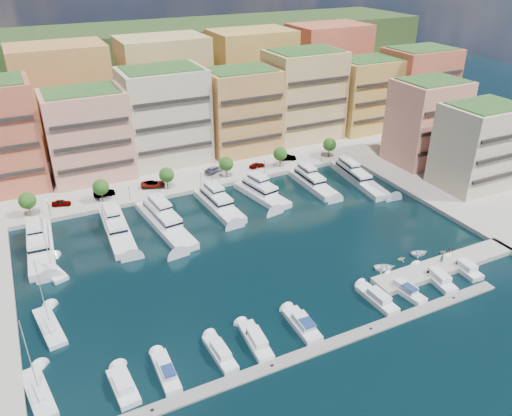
{
  "coord_description": "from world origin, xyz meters",
  "views": [
    {
      "loc": [
        -37.92,
        -77.37,
        55.0
      ],
      "look_at": [
        3.06,
        5.9,
        6.0
      ],
      "focal_mm": 35.0,
      "sensor_mm": 36.0,
      "label": 1
    }
  ],
  "objects_px": {
    "cruiser_7": "(404,290)",
    "person_1": "(449,251)",
    "lamppost_1": "(129,190)",
    "tender_1": "(401,259)",
    "tender_0": "(385,267)",
    "car_1": "(104,193)",
    "lamppost_2": "(200,176)",
    "cruiser_9": "(465,269)",
    "yacht_4": "(261,193)",
    "tender_3": "(443,252)",
    "car_4": "(257,165)",
    "sailboat_0": "(39,394)",
    "car_5": "(288,157)",
    "car_2": "(153,184)",
    "car_3": "(214,170)",
    "sailboat_1": "(50,327)",
    "lamppost_0": "(48,205)",
    "cruiser_1": "(166,372)",
    "cruiser_2": "(220,353)",
    "yacht_3": "(218,203)",
    "yacht_6": "(357,176)",
    "cruiser_3": "(256,341)",
    "tree_2": "(167,175)",
    "yacht_1": "(116,228)",
    "lamppost_4": "(322,153)",
    "yacht_5": "(312,182)",
    "yacht_0": "(40,244)",
    "sailboat_2": "(51,271)",
    "cruiser_6": "(377,299)",
    "cruiser_8": "(437,278)",
    "car_0": "(61,203)",
    "cruiser_4": "(302,325)",
    "cruiser_0": "(123,387)",
    "tree_0": "(27,201)",
    "yacht_2": "(163,220)",
    "lamppost_3": "(264,164)",
    "tree_4": "(280,154)",
    "tender_2": "(419,253)",
    "tree_5": "(330,145)"
  },
  "relations": [
    {
      "from": "tender_0",
      "to": "car_1",
      "type": "xyz_separation_m",
      "value": [
        -42.15,
        53.69,
        1.41
      ]
    },
    {
      "from": "sailboat_0",
      "to": "car_5",
      "type": "xyz_separation_m",
      "value": [
        71.42,
        57.08,
        1.5
      ]
    },
    {
      "from": "lamppost_4",
      "to": "sailboat_2",
      "type": "height_order",
      "value": "sailboat_2"
    },
    {
      "from": "tender_1",
      "to": "tree_0",
      "type": "bearing_deg",
      "value": 56.86
    },
    {
      "from": "car_2",
      "to": "person_1",
      "type": "bearing_deg",
      "value": -124.19
    },
    {
      "from": "sailboat_2",
      "to": "sailboat_0",
      "type": "bearing_deg",
      "value": -99.26
    },
    {
      "from": "car_3",
      "to": "car_4",
      "type": "height_order",
      "value": "car_3"
    },
    {
      "from": "cruiser_6",
      "to": "tender_2",
      "type": "height_order",
      "value": "cruiser_6"
    },
    {
      "from": "car_4",
      "to": "cruiser_9",
      "type": "bearing_deg",
      "value": -170.97
    },
    {
      "from": "yacht_6",
      "to": "cruiser_0",
      "type": "relative_size",
      "value": 3.08
    },
    {
      "from": "cruiser_7",
      "to": "person_1",
      "type": "bearing_deg",
      "value": 16.93
    },
    {
      "from": "yacht_1",
      "to": "sailboat_1",
      "type": "xyz_separation_m",
      "value": [
        -16.52,
        -26.09,
        -0.79
      ]
    },
    {
      "from": "cruiser_0",
      "to": "car_0",
      "type": "relative_size",
      "value": 1.79
    },
    {
      "from": "cruiser_4",
      "to": "cruiser_9",
      "type": "xyz_separation_m",
      "value": [
        35.95,
        0.03,
        -0.02
      ]
    },
    {
      "from": "yacht_5",
      "to": "cruiser_4",
      "type": "relative_size",
      "value": 2.08
    },
    {
      "from": "lamppost_0",
      "to": "cruiser_1",
      "type": "relative_size",
      "value": 0.49
    },
    {
      "from": "yacht_0",
      "to": "yacht_2",
      "type": "bearing_deg",
      "value": -3.07
    },
    {
      "from": "tender_0",
      "to": "car_5",
      "type": "distance_m",
      "value": 54.73
    },
    {
      "from": "tree_0",
      "to": "cruiser_3",
      "type": "height_order",
      "value": "tree_0"
    },
    {
      "from": "cruiser_8",
      "to": "car_0",
      "type": "distance_m",
      "value": 83.83
    },
    {
      "from": "yacht_5",
      "to": "car_3",
      "type": "distance_m",
      "value": 26.38
    },
    {
      "from": "cruiser_0",
      "to": "cruiser_7",
      "type": "height_order",
      "value": "cruiser_7"
    },
    {
      "from": "cruiser_1",
      "to": "tender_3",
      "type": "bearing_deg",
      "value": 6.16
    },
    {
      "from": "lamppost_1",
      "to": "tender_1",
      "type": "distance_m",
      "value": 63.54
    },
    {
      "from": "car_5",
      "to": "tree_2",
      "type": "bearing_deg",
      "value": 114.47
    },
    {
      "from": "tree_0",
      "to": "lamppost_1",
      "type": "relative_size",
      "value": 1.35
    },
    {
      "from": "yacht_4",
      "to": "tender_3",
      "type": "xyz_separation_m",
      "value": [
        21.35,
        -39.24,
        -0.67
      ]
    },
    {
      "from": "tender_0",
      "to": "car_4",
      "type": "distance_m",
      "value": 52.93
    },
    {
      "from": "cruiser_9",
      "to": "car_0",
      "type": "xyz_separation_m",
      "value": [
        -65.42,
        60.11,
        1.19
      ]
    },
    {
      "from": "lamppost_2",
      "to": "lamppost_4",
      "type": "height_order",
      "value": "same"
    },
    {
      "from": "car_3",
      "to": "sailboat_1",
      "type": "bearing_deg",
      "value": 112.39
    },
    {
      "from": "yacht_4",
      "to": "tender_0",
      "type": "xyz_separation_m",
      "value": [
        7.32,
        -38.4,
        -0.67
      ]
    },
    {
      "from": "lamppost_1",
      "to": "cruiser_6",
      "type": "height_order",
      "value": "lamppost_1"
    },
    {
      "from": "yacht_3",
      "to": "cruiser_3",
      "type": "xyz_separation_m",
      "value": [
        -12.09,
        -45.02,
        -0.66
      ]
    },
    {
      "from": "yacht_6",
      "to": "cruiser_1",
      "type": "distance_m",
      "value": 77.97
    },
    {
      "from": "lamppost_3",
      "to": "cruiser_7",
      "type": "bearing_deg",
      "value": -90.5
    },
    {
      "from": "yacht_5",
      "to": "car_4",
      "type": "relative_size",
      "value": 4.08
    },
    {
      "from": "tender_0",
      "to": "car_1",
      "type": "bearing_deg",
      "value": 57.13
    },
    {
      "from": "lamppost_2",
      "to": "cruiser_9",
      "type": "relative_size",
      "value": 0.55
    },
    {
      "from": "tree_2",
      "to": "yacht_1",
      "type": "height_order",
      "value": "tree_2"
    },
    {
      "from": "yacht_4",
      "to": "cruiser_8",
      "type": "height_order",
      "value": "yacht_4"
    },
    {
      "from": "cruiser_0",
      "to": "lamppost_2",
      "type": "bearing_deg",
      "value": 59.74
    },
    {
      "from": "cruiser_3",
      "to": "cruiser_7",
      "type": "xyz_separation_m",
      "value": [
        29.46,
        -0.02,
        0.02
      ]
    },
    {
      "from": "tree_5",
      "to": "tender_2",
      "type": "height_order",
      "value": "tree_5"
    },
    {
      "from": "yacht_0",
      "to": "cruiser_1",
      "type": "distance_m",
      "value": 45.71
    },
    {
      "from": "cruiser_2",
      "to": "yacht_3",
      "type": "bearing_deg",
      "value": 68.1
    },
    {
      "from": "lamppost_1",
      "to": "person_1",
      "type": "xyz_separation_m",
      "value": [
        50.68,
        -51.2,
        -2.03
      ]
    },
    {
      "from": "yacht_0",
      "to": "yacht_4",
      "type": "distance_m",
      "value": 51.14
    },
    {
      "from": "tree_4",
      "to": "cruiser_7",
      "type": "distance_m",
      "value": 58.63
    },
    {
      "from": "cruiser_8",
      "to": "sailboat_0",
      "type": "height_order",
      "value": "sailboat_0"
    }
  ]
}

